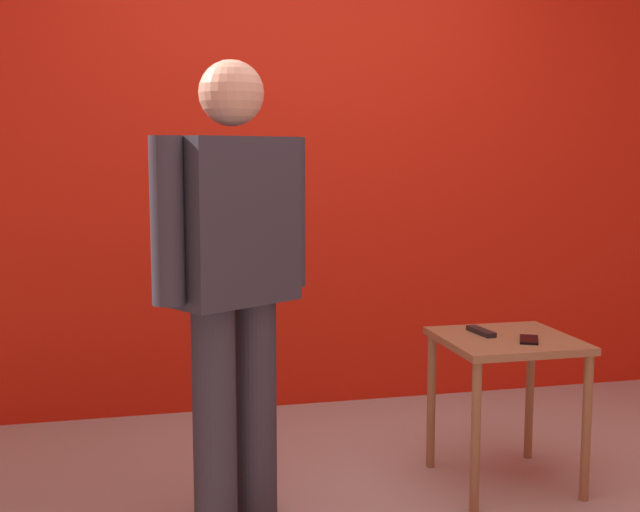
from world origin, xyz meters
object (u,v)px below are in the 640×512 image
object	(u,v)px
tv_remote	(481,331)
standing_person	(234,272)
side_table	(506,361)
cell_phone	(529,340)

from	to	relation	value
tv_remote	standing_person	bearing A→B (deg)	-175.62
side_table	cell_phone	distance (m)	0.14
tv_remote	side_table	bearing A→B (deg)	-50.62
cell_phone	tv_remote	size ratio (longest dim) A/B	0.85
standing_person	side_table	distance (m)	1.20
standing_person	cell_phone	xyz separation A→B (m)	(1.17, 0.04, -0.32)
side_table	cell_phone	size ratio (longest dim) A/B	4.25
side_table	tv_remote	distance (m)	0.15
standing_person	side_table	size ratio (longest dim) A/B	2.72
cell_phone	side_table	bearing A→B (deg)	149.07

